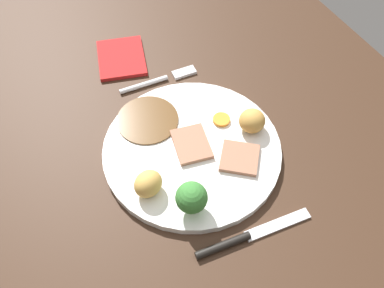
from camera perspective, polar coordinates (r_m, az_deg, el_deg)
dining_table at (r=72.15cm, az=3.00°, el=-2.87°), size 120.00×84.00×3.60cm
dinner_plate at (r=70.77cm, az=-0.00°, el=-0.80°), size 29.57×29.57×1.40cm
gravy_pool at (r=73.97cm, az=-5.97°, el=3.25°), size 10.70×10.70×0.30cm
meat_slice_main at (r=70.11cm, az=-0.08°, el=-0.02°), size 8.02×6.81×0.80cm
meat_slice_under at (r=68.98cm, az=6.40°, el=-1.86°), size 8.36×8.37×0.80cm
roast_potato_left at (r=71.80cm, az=8.06°, el=3.10°), size 4.80×4.81×3.93cm
roast_potato_right at (r=64.46cm, az=-5.90°, el=-5.32°), size 5.49×5.82×4.04cm
carrot_coin_front at (r=73.56cm, az=3.96°, el=3.27°), size 2.96×2.96×0.60cm
broccoli_floret at (r=61.55cm, az=-0.06°, el=-7.24°), size 4.76×4.76×5.72cm
fork at (r=81.83cm, az=-4.23°, el=8.62°), size 2.46×15.31×0.90cm
knife at (r=63.90cm, az=6.94°, el=-12.35°), size 3.19×18.55×1.20cm
folded_napkin at (r=86.96cm, az=-9.45°, el=11.31°), size 13.08×11.72×0.80cm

